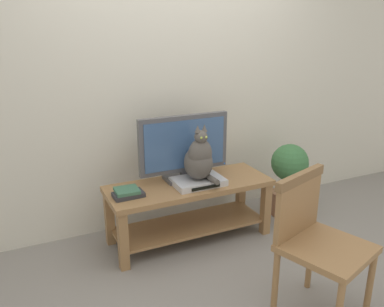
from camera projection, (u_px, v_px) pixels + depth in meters
name	position (u px, v px, depth m)	size (l,w,h in m)	color
ground_plane	(228.00, 272.00, 2.95)	(12.00, 12.00, 0.00)	gray
back_wall	(170.00, 68.00, 3.45)	(7.00, 0.12, 2.80)	beige
tv_stand	(189.00, 200.00, 3.32)	(1.37, 0.51, 0.51)	olive
tv	(184.00, 147.00, 3.27)	(0.78, 0.20, 0.55)	#4C4C51
media_box	(198.00, 181.00, 3.24)	(0.41, 0.28, 0.05)	#BCBCC1
cat	(199.00, 159.00, 3.17)	(0.23, 0.32, 0.46)	#514C47
wooden_chair	(315.00, 234.00, 2.41)	(0.60, 0.60, 0.91)	olive
book_stack	(128.00, 193.00, 3.01)	(0.24, 0.18, 0.06)	#2D2D33
potted_plant	(289.00, 176.00, 3.74)	(0.35, 0.35, 0.70)	#9E6B4C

